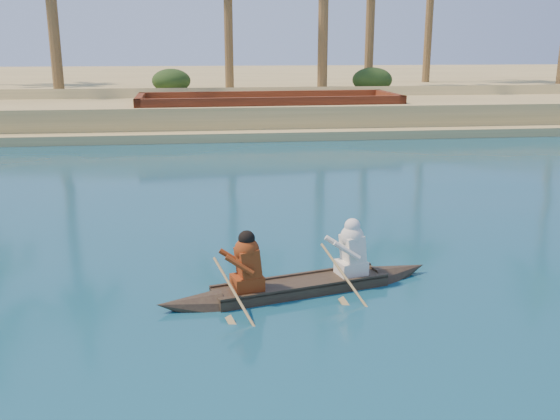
{
  "coord_description": "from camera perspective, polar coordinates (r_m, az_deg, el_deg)",
  "views": [
    {
      "loc": [
        2.8,
        -2.98,
        3.88
      ],
      "look_at": [
        4.19,
        8.21,
        0.86
      ],
      "focal_mm": 40.0,
      "sensor_mm": 36.0,
      "label": 1
    }
  ],
  "objects": [
    {
      "name": "sandy_embankment",
      "position": [
        50.06,
        -10.46,
        10.92
      ],
      "size": [
        150.0,
        51.0,
        1.5
      ],
      "color": "tan",
      "rests_on": "ground"
    },
    {
      "name": "canoe",
      "position": [
        10.07,
        1.92,
        -6.13
      ],
      "size": [
        4.7,
        1.79,
        1.29
      ],
      "rotation": [
        0.0,
        0.0,
        0.26
      ],
      "color": "#3B3120",
      "rests_on": "ground"
    },
    {
      "name": "barge_mid",
      "position": [
        28.79,
        -1.07,
        8.63
      ],
      "size": [
        11.82,
        4.26,
        1.95
      ],
      "rotation": [
        0.0,
        0.0,
        0.03
      ],
      "color": "maroon",
      "rests_on": "ground"
    },
    {
      "name": "shrub_cluster",
      "position": [
        34.7,
        -11.88,
        10.26
      ],
      "size": [
        100.0,
        6.0,
        2.4
      ],
      "primitive_type": null,
      "color": "#183714",
      "rests_on": "ground"
    }
  ]
}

